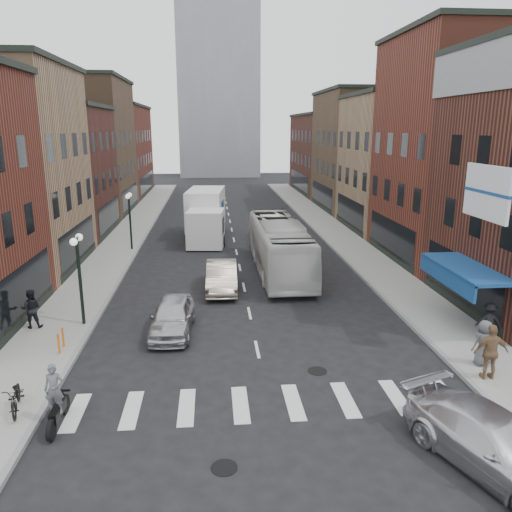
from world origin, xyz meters
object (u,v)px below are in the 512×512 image
Objects in this scene: box_truck at (206,216)px; sedan_left_near at (172,316)px; streetlamp_near at (79,263)px; curb_car at (495,443)px; streetlamp_far at (130,211)px; sedan_left_far at (222,277)px; transit_bus at (279,246)px; bike_rack at (61,341)px; ped_left_solo at (31,309)px; billboard_sign at (489,194)px; ped_right_b at (491,352)px; ped_right_c at (484,343)px; parked_bicycle at (16,397)px; motorcycle_rider at (56,398)px; ped_right_a at (489,321)px.

box_truck reaches higher than sedan_left_near.
curb_car is (12.77, -10.65, -2.16)m from streetlamp_near.
sedan_left_far is (6.18, -9.40, -2.15)m from streetlamp_far.
transit_bus is 2.22× the size of curb_car.
box_truck is at bearing 114.58° from transit_bus.
sedan_left_near is at bearing 22.29° from bike_rack.
streetlamp_far is 14.51m from ped_left_solo.
billboard_sign is 17.14m from bike_rack.
streetlamp_far is at bearing -103.17° from ped_left_solo.
billboard_sign is 1.88× the size of ped_right_b.
streetlamp_near is 16.41m from ped_right_c.
streetlamp_far reaches higher than curb_car.
sedan_left_far is 2.71× the size of ped_left_solo.
streetlamp_far is at bearing 132.41° from billboard_sign.
parked_bicycle reaches higher than bike_rack.
streetlamp_far reaches higher than transit_bus.
bike_rack is 3.14m from ped_left_solo.
motorcycle_rider is (1.10, -21.74, -1.97)m from streetlamp_far.
parked_bicycle is 1.01× the size of ped_left_solo.
sedan_left_far is 2.97× the size of ped_right_a.
streetlamp_far is 2.64× the size of ped_right_a.
sedan_left_near is at bearing 111.01° from curb_car.
billboard_sign reaches higher than ped_left_solo.
streetlamp_far is 21.08m from parked_bicycle.
transit_bus reaches higher than bike_rack.
streetlamp_far is at bearing 107.73° from sedan_left_near.
transit_bus is 6.74× the size of ped_right_c.
streetlamp_far reaches higher than ped_left_solo.
curb_car is at bearing -14.31° from motorcycle_rider.
ped_left_solo is (-8.26, -4.82, 0.24)m from sedan_left_far.
streetlamp_far is 0.80× the size of curb_car.
motorcycle_rider is (-4.16, -25.15, -0.93)m from box_truck.
streetlamp_far is at bearing -48.98° from ped_right_b.
motorcycle_rider is 1.19× the size of ped_right_c.
sedan_left_near is (2.85, 6.74, -0.21)m from motorcycle_rider.
bike_rack is 0.09× the size of box_truck.
motorcycle_rider is at bearing 29.01° from ped_right_a.
ped_right_c is at bearing -8.68° from parked_bicycle.
sedan_left_far is (-3.55, -3.24, -0.83)m from transit_bus.
ped_left_solo is (-11.82, -8.07, -0.59)m from transit_bus.
billboard_sign is 0.90× the size of streetlamp_near.
streetlamp_far is at bearing 124.66° from sedan_left_far.
billboard_sign is 1.84× the size of motorcycle_rider.
sedan_left_far is 2.73× the size of ped_right_c.
curb_car is (12.97, -7.95, 0.20)m from bike_rack.
transit_bus is (8.63, 15.58, 0.65)m from motorcycle_rider.
streetlamp_far is 11.45m from sedan_left_far.
billboard_sign is 5.47m from ped_right_c.
streetlamp_near is 2.40× the size of ped_left_solo.
bike_rack is at bearing 11.24° from ped_right_a.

